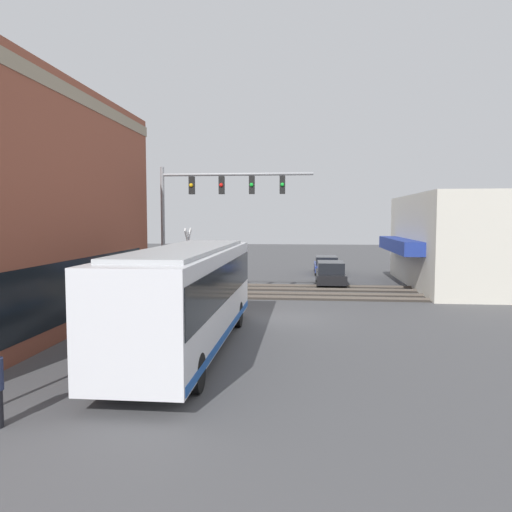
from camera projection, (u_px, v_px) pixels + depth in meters
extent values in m
plane|color=#4C4C4F|center=(282.00, 318.00, 21.61)|extent=(120.00, 120.00, 0.00)
cube|color=gray|center=(70.00, 94.00, 18.32)|extent=(16.62, 0.36, 0.50)
cube|color=black|center=(78.00, 288.00, 18.86)|extent=(13.79, 0.12, 2.20)
cube|color=beige|center=(480.00, 241.00, 31.17)|extent=(13.41, 8.68, 5.77)
cube|color=navy|center=(400.00, 245.00, 31.68)|extent=(9.39, 1.20, 0.80)
cube|color=silver|center=(188.00, 294.00, 16.29)|extent=(11.53, 2.55, 2.84)
cube|color=black|center=(188.00, 281.00, 16.26)|extent=(11.30, 2.59, 1.19)
cube|color=#194CA5|center=(189.00, 332.00, 16.38)|extent=(11.30, 2.58, 0.24)
cube|color=#A5A8AA|center=(188.00, 249.00, 16.17)|extent=(9.80, 2.17, 0.12)
cylinder|color=black|center=(209.00, 314.00, 19.93)|extent=(1.00, 2.57, 1.00)
cylinder|color=black|center=(151.00, 372.00, 12.46)|extent=(1.00, 2.57, 1.00)
cylinder|color=gray|center=(163.00, 235.00, 25.84)|extent=(0.20, 0.20, 6.93)
cylinder|color=gray|center=(237.00, 174.00, 25.22)|extent=(0.16, 7.73, 0.16)
cube|color=black|center=(192.00, 185.00, 25.50)|extent=(0.30, 0.27, 0.90)
sphere|color=yellow|center=(191.00, 185.00, 25.33)|extent=(0.20, 0.20, 0.20)
cube|color=black|center=(222.00, 185.00, 25.34)|extent=(0.30, 0.27, 0.90)
sphere|color=red|center=(221.00, 185.00, 25.18)|extent=(0.20, 0.20, 0.20)
cube|color=black|center=(252.00, 185.00, 25.19)|extent=(0.30, 0.27, 0.90)
sphere|color=green|center=(251.00, 185.00, 25.02)|extent=(0.20, 0.20, 0.20)
cube|color=black|center=(282.00, 185.00, 25.03)|extent=(0.30, 0.27, 0.90)
sphere|color=green|center=(282.00, 185.00, 24.87)|extent=(0.20, 0.20, 0.20)
cylinder|color=gray|center=(188.00, 267.00, 25.85)|extent=(0.14, 0.14, 3.60)
cube|color=white|center=(188.00, 242.00, 25.75)|extent=(1.41, 0.06, 1.41)
cube|color=white|center=(188.00, 242.00, 25.75)|extent=(1.41, 0.06, 1.41)
cylinder|color=#38383A|center=(188.00, 257.00, 25.82)|extent=(0.08, 0.90, 0.08)
sphere|color=red|center=(197.00, 257.00, 25.72)|extent=(0.28, 0.28, 0.28)
sphere|color=red|center=(179.00, 257.00, 25.81)|extent=(0.28, 0.28, 0.28)
cube|color=#332D28|center=(287.00, 296.00, 27.56)|extent=(2.60, 60.00, 0.03)
cube|color=#6B6056|center=(287.00, 297.00, 26.84)|extent=(0.07, 60.00, 0.15)
cube|color=#6B6056|center=(288.00, 293.00, 28.27)|extent=(0.07, 60.00, 0.15)
cube|color=#332D28|center=(289.00, 288.00, 30.73)|extent=(2.60, 60.00, 0.03)
cube|color=#6B6056|center=(289.00, 289.00, 30.02)|extent=(0.07, 60.00, 0.15)
cube|color=#6B6056|center=(289.00, 285.00, 31.44)|extent=(0.07, 60.00, 0.15)
cube|color=black|center=(330.00, 277.00, 32.08)|extent=(4.63, 1.80, 0.59)
cube|color=black|center=(331.00, 267.00, 31.80)|extent=(2.55, 1.62, 0.69)
cylinder|color=black|center=(329.00, 278.00, 33.52)|extent=(0.64, 1.82, 0.64)
cylinder|color=black|center=(331.00, 283.00, 30.67)|extent=(0.64, 1.82, 0.64)
cube|color=navy|center=(326.00, 267.00, 38.84)|extent=(4.82, 1.80, 0.49)
cube|color=black|center=(326.00, 260.00, 38.56)|extent=(2.65, 1.62, 0.61)
cylinder|color=black|center=(325.00, 267.00, 40.33)|extent=(0.64, 1.82, 0.64)
cylinder|color=black|center=(327.00, 271.00, 37.37)|extent=(0.64, 1.82, 0.64)
cylinder|color=#2D3351|center=(199.00, 292.00, 26.35)|extent=(0.28, 0.28, 0.85)
cylinder|color=#B2A58C|center=(199.00, 277.00, 26.29)|extent=(0.34, 0.34, 0.71)
sphere|color=tan|center=(199.00, 268.00, 26.26)|extent=(0.23, 0.23, 0.23)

